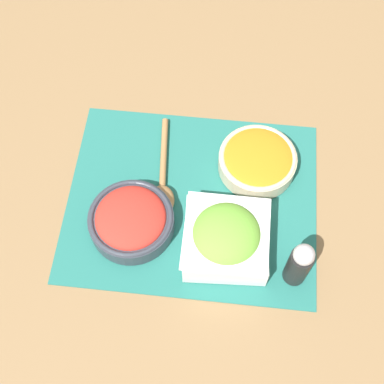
{
  "coord_description": "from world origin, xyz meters",
  "views": [
    {
      "loc": [
        0.05,
        -0.44,
        0.88
      ],
      "look_at": [
        0.0,
        0.0,
        0.03
      ],
      "focal_mm": 50.0,
      "sensor_mm": 36.0,
      "label": 1
    }
  ],
  "objects_px": {
    "carrot_bowl": "(258,160)",
    "pepper_shaker": "(299,264)",
    "lettuce_bowl": "(226,237)",
    "wooden_spoon": "(162,190)",
    "tomato_bowl": "(131,220)"
  },
  "relations": [
    {
      "from": "carrot_bowl",
      "to": "pepper_shaker",
      "type": "height_order",
      "value": "pepper_shaker"
    },
    {
      "from": "lettuce_bowl",
      "to": "wooden_spoon",
      "type": "xyz_separation_m",
      "value": [
        -0.12,
        0.09,
        -0.03
      ]
    },
    {
      "from": "carrot_bowl",
      "to": "lettuce_bowl",
      "type": "bearing_deg",
      "value": -105.71
    },
    {
      "from": "lettuce_bowl",
      "to": "pepper_shaker",
      "type": "distance_m",
      "value": 0.13
    },
    {
      "from": "tomato_bowl",
      "to": "pepper_shaker",
      "type": "bearing_deg",
      "value": -12.1
    },
    {
      "from": "carrot_bowl",
      "to": "tomato_bowl",
      "type": "bearing_deg",
      "value": -145.7
    },
    {
      "from": "tomato_bowl",
      "to": "pepper_shaker",
      "type": "relative_size",
      "value": 1.31
    },
    {
      "from": "tomato_bowl",
      "to": "carrot_bowl",
      "type": "relative_size",
      "value": 1.04
    },
    {
      "from": "lettuce_bowl",
      "to": "wooden_spoon",
      "type": "bearing_deg",
      "value": 142.98
    },
    {
      "from": "wooden_spoon",
      "to": "lettuce_bowl",
      "type": "bearing_deg",
      "value": -37.02
    },
    {
      "from": "carrot_bowl",
      "to": "pepper_shaker",
      "type": "distance_m",
      "value": 0.22
    },
    {
      "from": "tomato_bowl",
      "to": "carrot_bowl",
      "type": "xyz_separation_m",
      "value": [
        0.21,
        0.15,
        -0.0
      ]
    },
    {
      "from": "wooden_spoon",
      "to": "pepper_shaker",
      "type": "xyz_separation_m",
      "value": [
        0.25,
        -0.13,
        0.05
      ]
    },
    {
      "from": "lettuce_bowl",
      "to": "pepper_shaker",
      "type": "relative_size",
      "value": 1.29
    },
    {
      "from": "carrot_bowl",
      "to": "pepper_shaker",
      "type": "xyz_separation_m",
      "value": [
        0.07,
        -0.21,
        0.03
      ]
    }
  ]
}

